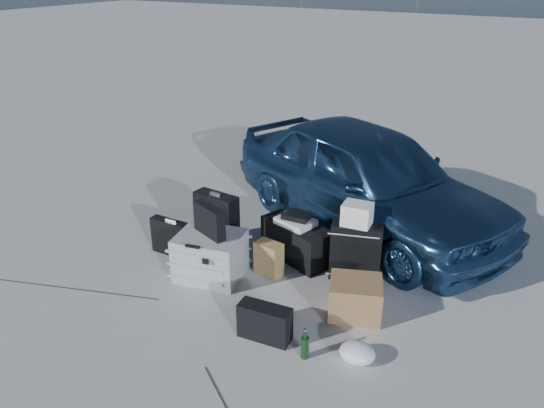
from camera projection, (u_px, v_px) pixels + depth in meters
The scene contains 16 objects.
ground at pixel (232, 308), 4.74m from camera, with size 60.00×60.00×0.00m, color #ADACA8.
car at pixel (366, 177), 5.98m from camera, with size 1.42×3.53×1.20m, color #2D5788.
pelican_case at pixel (210, 256), 5.14m from camera, with size 0.61×0.50×0.45m, color #ABAFB1.
laptop_bag at pixel (209, 221), 5.00m from camera, with size 0.40×0.10×0.30m, color black.
briefcase at pixel (173, 238), 5.53m from camera, with size 0.50×0.11×0.39m, color black.
suitcase_left at pixel (217, 222), 5.60m from camera, with size 0.49×0.17×0.63m, color black.
suitcase_right at pixel (356, 252), 5.07m from camera, with size 0.48×0.17×0.58m, color black.
white_carton at pixel (357, 214), 4.93m from camera, with size 0.26×0.21×0.21m, color silver.
duffel_bag at pixel (297, 241), 5.47m from camera, with size 0.78×0.33×0.39m, color black.
flat_box_white at pixel (296, 222), 5.37m from camera, with size 0.37×0.28×0.06m, color silver.
flat_box_black at pixel (297, 216), 5.36m from camera, with size 0.27×0.19×0.06m, color black.
kraft_bag at pixel (269, 259), 5.18m from camera, with size 0.26×0.16×0.35m, color olive.
cardboard_box at pixel (355, 298), 4.59m from camera, with size 0.44×0.39×0.33m, color olive.
plastic_bag at pixel (357, 353), 4.08m from camera, with size 0.28×0.24×0.15m, color silver.
messenger_bag at pixel (265, 322), 4.31m from camera, with size 0.44×0.16×0.31m, color black.
green_bottle at pixel (305, 344), 4.10m from camera, with size 0.07×0.07×0.26m, color black.
Camera 1 is at (2.25, -3.23, 2.83)m, focal length 35.00 mm.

